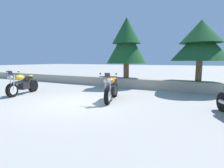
% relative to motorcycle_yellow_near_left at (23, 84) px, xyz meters
% --- Properties ---
extents(ground_plane, '(120.00, 120.00, 0.00)m').
position_rel_motorcycle_yellow_near_left_xyz_m(ground_plane, '(3.34, -0.20, -0.49)').
color(ground_plane, '#A3A099').
extents(stone_wall, '(36.00, 0.80, 0.55)m').
position_rel_motorcycle_yellow_near_left_xyz_m(stone_wall, '(3.34, 4.60, -0.21)').
color(stone_wall, '#A89E89').
rests_on(stone_wall, ground).
extents(motorcycle_yellow_near_left, '(0.88, 2.03, 1.18)m').
position_rel_motorcycle_yellow_near_left_xyz_m(motorcycle_yellow_near_left, '(0.00, 0.00, 0.00)').
color(motorcycle_yellow_near_left, black).
rests_on(motorcycle_yellow_near_left, ground).
extents(motorcycle_orange_centre, '(0.90, 2.02, 1.18)m').
position_rel_motorcycle_yellow_near_left_xyz_m(motorcycle_orange_centre, '(4.40, 0.83, 0.00)').
color(motorcycle_orange_centre, black).
rests_on(motorcycle_orange_centre, ground).
extents(pine_tree_far_left, '(2.43, 2.43, 3.67)m').
position_rel_motorcycle_yellow_near_left_xyz_m(pine_tree_far_left, '(3.39, 4.71, 2.28)').
color(pine_tree_far_left, brown).
rests_on(pine_tree_far_left, stone_wall).
extents(pine_tree_mid_left, '(2.85, 2.85, 3.10)m').
position_rel_motorcycle_yellow_near_left_xyz_m(pine_tree_mid_left, '(7.46, 4.69, 2.10)').
color(pine_tree_mid_left, brown).
rests_on(pine_tree_mid_left, stone_wall).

